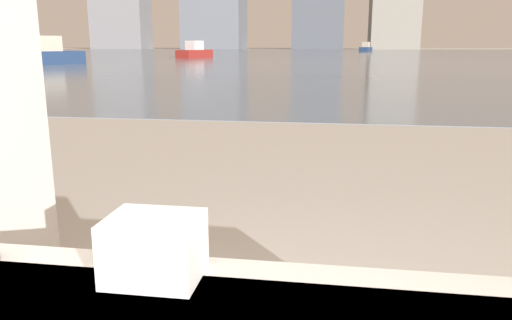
% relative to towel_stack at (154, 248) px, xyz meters
% --- Properties ---
extents(towel_stack, '(0.23, 0.19, 0.16)m').
position_rel_towel_stack_xyz_m(towel_stack, '(0.00, 0.00, 0.00)').
color(towel_stack, white).
rests_on(towel_stack, bathtub).
extents(harbor_water, '(180.00, 110.00, 0.01)m').
position_rel_towel_stack_xyz_m(harbor_water, '(0.19, 61.12, -0.63)').
color(harbor_water, slate).
rests_on(harbor_water, ground_plane).
extents(harbor_boat_0, '(3.25, 4.37, 1.57)m').
position_rel_towel_stack_xyz_m(harbor_boat_0, '(-15.58, 25.11, -0.07)').
color(harbor_boat_0, navy).
rests_on(harbor_boat_0, harbor_water).
extents(harbor_boat_1, '(2.34, 3.95, 1.40)m').
position_rel_towel_stack_xyz_m(harbor_boat_1, '(-11.14, 39.84, -0.13)').
color(harbor_boat_1, maroon).
rests_on(harbor_boat_1, harbor_water).
extents(harbor_boat_2, '(2.25, 4.11, 1.46)m').
position_rel_towel_stack_xyz_m(harbor_boat_2, '(4.94, 79.09, -0.11)').
color(harbor_boat_2, navy).
rests_on(harbor_boat_2, harbor_water).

